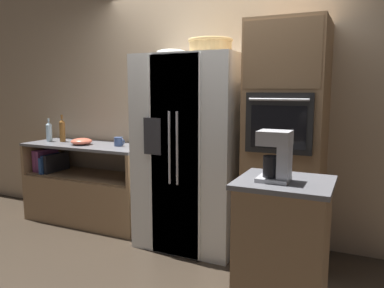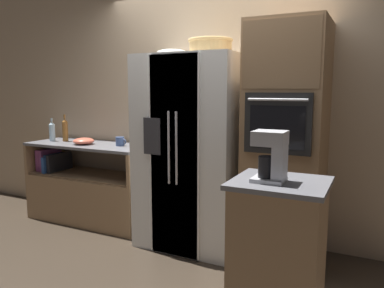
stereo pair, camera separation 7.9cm
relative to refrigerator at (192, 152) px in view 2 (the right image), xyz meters
name	(u,v)px [view 2 (the right image)]	position (x,y,z in m)	size (l,w,h in m)	color
ground_plane	(196,247)	(0.08, -0.08, -0.92)	(20.00, 20.00, 0.00)	#382D23
wall_back	(217,101)	(0.08, 0.40, 0.48)	(12.00, 0.06, 2.80)	tan
counter_left	(91,192)	(-1.35, 0.07, -0.59)	(1.49, 0.60, 0.90)	#93704C
refrigerator	(192,152)	(0.00, 0.00, 0.00)	(0.97, 0.77, 1.84)	white
wall_oven	(286,144)	(0.89, 0.05, 0.13)	(0.64, 0.71, 2.08)	#93704C
island_counter	(278,258)	(1.09, -1.03, -0.42)	(0.56, 0.52, 0.98)	#93704C
wicker_basket	(210,46)	(0.19, -0.02, 0.99)	(0.41, 0.41, 0.13)	tan
fruit_bowl	(172,52)	(-0.20, -0.04, 0.95)	(0.28, 0.28, 0.06)	white
bottle_tall	(65,130)	(-1.73, 0.10, 0.12)	(0.07, 0.07, 0.32)	brown
bottle_short	(52,131)	(-1.89, 0.05, 0.11)	(0.07, 0.07, 0.27)	silver
mug	(120,141)	(-0.92, 0.09, 0.03)	(0.13, 0.09, 0.10)	#384C7A
mixing_bowl	(84,141)	(-1.36, 0.00, 0.02)	(0.23, 0.23, 0.07)	#DB664C
coffee_maker	(273,155)	(1.05, -1.08, 0.23)	(0.19, 0.17, 0.30)	#B2B2B7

